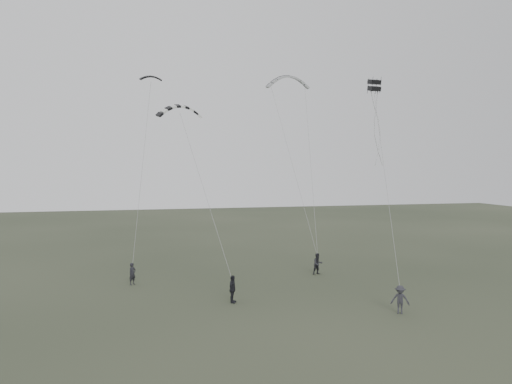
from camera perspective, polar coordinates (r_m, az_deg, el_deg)
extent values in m
plane|color=#2D3624|center=(31.40, 0.34, -12.59)|extent=(140.00, 140.00, 0.00)
imported|color=black|center=(36.94, -13.95, -9.06)|extent=(0.67, 0.66, 1.56)
imported|color=black|center=(39.46, 7.07, -8.15)|extent=(0.90, 0.76, 1.66)
imported|color=black|center=(31.31, -2.71, -11.03)|extent=(0.82, 1.08, 1.70)
imported|color=#2A2A30|center=(30.25, 16.15, -11.72)|extent=(1.21, 1.05, 1.62)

